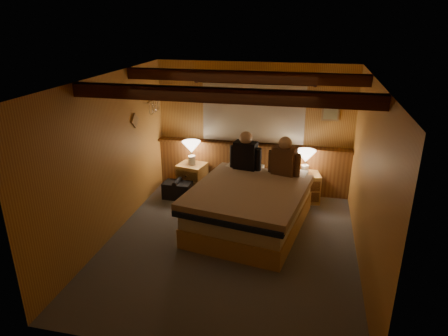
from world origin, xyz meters
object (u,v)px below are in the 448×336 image
(lamp_left, at_px, (191,148))
(person_right, at_px, (284,159))
(nightstand_left, at_px, (192,177))
(nightstand_right, at_px, (305,187))
(lamp_right, at_px, (306,158))
(bed, at_px, (250,206))
(person_left, at_px, (246,154))
(duffel_bag, at_px, (178,190))

(lamp_left, xyz_separation_m, person_right, (1.75, -0.55, 0.12))
(nightstand_left, relative_size, nightstand_right, 1.00)
(lamp_left, height_order, lamp_right, lamp_left)
(bed, xyz_separation_m, person_right, (0.45, 0.62, 0.60))
(lamp_right, bearing_deg, nightstand_right, 47.05)
(bed, relative_size, nightstand_left, 4.14)
(bed, distance_m, lamp_right, 1.47)
(nightstand_left, bearing_deg, bed, -30.92)
(nightstand_left, relative_size, lamp_left, 1.25)
(person_left, distance_m, duffel_bag, 1.50)
(duffel_bag, bearing_deg, person_left, -0.61)
(nightstand_left, bearing_deg, lamp_right, 10.41)
(lamp_right, xyz_separation_m, duffel_bag, (-2.25, -0.36, -0.68))
(nightstand_right, xyz_separation_m, person_right, (-0.37, -0.57, 0.71))
(lamp_right, distance_m, person_left, 1.09)
(nightstand_right, xyz_separation_m, duffel_bag, (-2.28, -0.39, -0.10))
(nightstand_right, relative_size, person_left, 0.82)
(bed, distance_m, duffel_bag, 1.68)
(person_left, relative_size, duffel_bag, 1.31)
(lamp_left, xyz_separation_m, duffel_bag, (-0.17, -0.38, -0.69))
(duffel_bag, bearing_deg, lamp_right, 11.21)
(nightstand_right, distance_m, lamp_right, 0.57)
(bed, height_order, lamp_left, lamp_left)
(nightstand_right, bearing_deg, lamp_left, 168.29)
(nightstand_right, bearing_deg, lamp_right, -144.95)
(lamp_left, relative_size, duffel_bag, 0.87)
(bed, height_order, nightstand_left, bed)
(person_left, bearing_deg, lamp_left, 167.42)
(bed, relative_size, person_right, 3.49)
(lamp_left, bearing_deg, lamp_right, -0.60)
(duffel_bag, bearing_deg, person_right, -3.01)
(bed, relative_size, lamp_right, 5.27)
(nightstand_left, bearing_deg, lamp_left, -32.83)
(lamp_left, distance_m, person_left, 1.18)
(nightstand_right, bearing_deg, person_right, -134.89)
(nightstand_right, bearing_deg, bed, -136.63)
(lamp_left, relative_size, lamp_right, 1.02)
(bed, xyz_separation_m, person_left, (-0.21, 0.73, 0.61))
(nightstand_left, height_order, lamp_right, lamp_right)
(lamp_left, distance_m, lamp_right, 2.08)
(nightstand_right, height_order, person_right, person_right)
(nightstand_right, xyz_separation_m, lamp_right, (-0.03, -0.03, 0.57))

